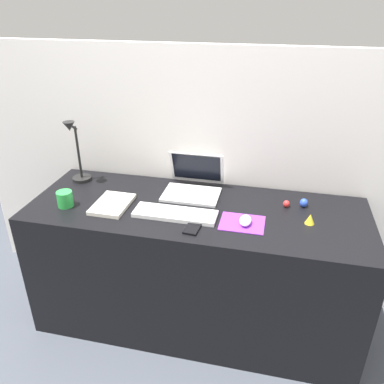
{
  "coord_description": "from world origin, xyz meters",
  "views": [
    {
      "loc": [
        0.37,
        -1.69,
        1.72
      ],
      "look_at": [
        -0.02,
        0.0,
        0.83
      ],
      "focal_mm": 36.55,
      "sensor_mm": 36.0,
      "label": 1
    }
  ],
  "objects_px": {
    "laptop": "(194,182)",
    "toy_figurine_yellow": "(310,219)",
    "notebook_pad": "(112,204)",
    "mouse": "(245,221)",
    "toy_figurine_blue": "(304,203)",
    "keyboard": "(175,214)",
    "cell_phone": "(193,227)",
    "coffee_mug": "(65,199)",
    "toy_figurine_red": "(286,204)",
    "desk_lamp": "(76,153)"
  },
  "relations": [
    {
      "from": "mouse",
      "to": "coffee_mug",
      "type": "bearing_deg",
      "value": -178.3
    },
    {
      "from": "desk_lamp",
      "to": "notebook_pad",
      "type": "distance_m",
      "value": 0.41
    },
    {
      "from": "mouse",
      "to": "cell_phone",
      "type": "xyz_separation_m",
      "value": [
        -0.23,
        -0.09,
        -0.02
      ]
    },
    {
      "from": "notebook_pad",
      "to": "toy_figurine_yellow",
      "type": "bearing_deg",
      "value": 3.71
    },
    {
      "from": "mouse",
      "to": "coffee_mug",
      "type": "height_order",
      "value": "coffee_mug"
    },
    {
      "from": "laptop",
      "to": "keyboard",
      "type": "bearing_deg",
      "value": -95.88
    },
    {
      "from": "keyboard",
      "to": "toy_figurine_blue",
      "type": "height_order",
      "value": "toy_figurine_blue"
    },
    {
      "from": "toy_figurine_yellow",
      "to": "toy_figurine_red",
      "type": "bearing_deg",
      "value": 128.31
    },
    {
      "from": "laptop",
      "to": "cell_phone",
      "type": "xyz_separation_m",
      "value": [
        0.08,
        -0.38,
        -0.05
      ]
    },
    {
      "from": "cell_phone",
      "to": "notebook_pad",
      "type": "bearing_deg",
      "value": 171.46
    },
    {
      "from": "mouse",
      "to": "desk_lamp",
      "type": "relative_size",
      "value": 0.26
    },
    {
      "from": "coffee_mug",
      "to": "toy_figurine_yellow",
      "type": "xyz_separation_m",
      "value": [
        1.21,
        0.1,
        -0.02
      ]
    },
    {
      "from": "coffee_mug",
      "to": "laptop",
      "type": "bearing_deg",
      "value": 27.7
    },
    {
      "from": "laptop",
      "to": "desk_lamp",
      "type": "bearing_deg",
      "value": -177.2
    },
    {
      "from": "toy_figurine_red",
      "to": "toy_figurine_blue",
      "type": "bearing_deg",
      "value": 14.51
    },
    {
      "from": "coffee_mug",
      "to": "toy_figurine_blue",
      "type": "xyz_separation_m",
      "value": [
        1.19,
        0.27,
        -0.02
      ]
    },
    {
      "from": "laptop",
      "to": "toy_figurine_blue",
      "type": "xyz_separation_m",
      "value": [
        0.59,
        -0.05,
        -0.03
      ]
    },
    {
      "from": "toy_figurine_red",
      "to": "coffee_mug",
      "type": "bearing_deg",
      "value": -167.59
    },
    {
      "from": "toy_figurine_red",
      "to": "toy_figurine_blue",
      "type": "height_order",
      "value": "toy_figurine_blue"
    },
    {
      "from": "mouse",
      "to": "notebook_pad",
      "type": "xyz_separation_m",
      "value": [
        -0.68,
        0.03,
        -0.01
      ]
    },
    {
      "from": "notebook_pad",
      "to": "toy_figurine_red",
      "type": "height_order",
      "value": "toy_figurine_red"
    },
    {
      "from": "mouse",
      "to": "toy_figurine_yellow",
      "type": "relative_size",
      "value": 1.9
    },
    {
      "from": "toy_figurine_red",
      "to": "toy_figurine_yellow",
      "type": "height_order",
      "value": "toy_figurine_yellow"
    },
    {
      "from": "desk_lamp",
      "to": "coffee_mug",
      "type": "relative_size",
      "value": 4.51
    },
    {
      "from": "cell_phone",
      "to": "toy_figurine_red",
      "type": "height_order",
      "value": "toy_figurine_red"
    },
    {
      "from": "keyboard",
      "to": "cell_phone",
      "type": "xyz_separation_m",
      "value": [
        0.11,
        -0.09,
        -0.01
      ]
    },
    {
      "from": "laptop",
      "to": "toy_figurine_yellow",
      "type": "height_order",
      "value": "laptop"
    },
    {
      "from": "keyboard",
      "to": "mouse",
      "type": "bearing_deg",
      "value": -0.71
    },
    {
      "from": "laptop",
      "to": "mouse",
      "type": "distance_m",
      "value": 0.43
    },
    {
      "from": "mouse",
      "to": "toy_figurine_blue",
      "type": "xyz_separation_m",
      "value": [
        0.27,
        0.24,
        0.0
      ]
    },
    {
      "from": "coffee_mug",
      "to": "mouse",
      "type": "bearing_deg",
      "value": 1.7
    },
    {
      "from": "mouse",
      "to": "laptop",
      "type": "bearing_deg",
      "value": 137.51
    },
    {
      "from": "laptop",
      "to": "cell_phone",
      "type": "bearing_deg",
      "value": -77.59
    },
    {
      "from": "notebook_pad",
      "to": "mouse",
      "type": "bearing_deg",
      "value": -1.38
    },
    {
      "from": "toy_figurine_yellow",
      "to": "mouse",
      "type": "bearing_deg",
      "value": -165.63
    },
    {
      "from": "laptop",
      "to": "toy_figurine_yellow",
      "type": "relative_size",
      "value": 5.93
    },
    {
      "from": "toy_figurine_yellow",
      "to": "notebook_pad",
      "type": "bearing_deg",
      "value": -177.09
    },
    {
      "from": "cell_phone",
      "to": "toy_figurine_red",
      "type": "xyz_separation_m",
      "value": [
        0.42,
        0.3,
        0.01
      ]
    },
    {
      "from": "keyboard",
      "to": "toy_figurine_yellow",
      "type": "height_order",
      "value": "toy_figurine_yellow"
    },
    {
      "from": "cell_phone",
      "to": "coffee_mug",
      "type": "distance_m",
      "value": 0.69
    },
    {
      "from": "mouse",
      "to": "cell_phone",
      "type": "relative_size",
      "value": 0.75
    },
    {
      "from": "notebook_pad",
      "to": "toy_figurine_blue",
      "type": "bearing_deg",
      "value": 13.27
    },
    {
      "from": "toy_figurine_red",
      "to": "toy_figurine_yellow",
      "type": "relative_size",
      "value": 0.72
    },
    {
      "from": "desk_lamp",
      "to": "notebook_pad",
      "type": "relative_size",
      "value": 1.53
    },
    {
      "from": "keyboard",
      "to": "laptop",
      "type": "bearing_deg",
      "value": 84.12
    },
    {
      "from": "coffee_mug",
      "to": "toy_figurine_yellow",
      "type": "relative_size",
      "value": 1.61
    },
    {
      "from": "keyboard",
      "to": "toy_figurine_red",
      "type": "xyz_separation_m",
      "value": [
        0.53,
        0.21,
        0.01
      ]
    },
    {
      "from": "notebook_pad",
      "to": "keyboard",
      "type": "bearing_deg",
      "value": -2.87
    },
    {
      "from": "toy_figurine_yellow",
      "to": "toy_figurine_blue",
      "type": "bearing_deg",
      "value": 98.55
    },
    {
      "from": "desk_lamp",
      "to": "laptop",
      "type": "bearing_deg",
      "value": 2.8
    }
  ]
}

